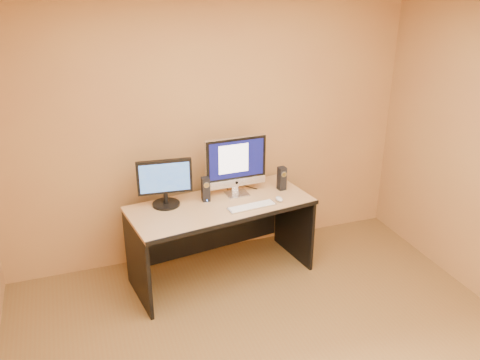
# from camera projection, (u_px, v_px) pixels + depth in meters

# --- Properties ---
(walls) EXTENTS (4.00, 4.00, 2.60)m
(walls) POSITION_uv_depth(u_px,v_px,m) (302.00, 222.00, 3.07)
(walls) COLOR #9E753F
(walls) RESTS_ON ground
(desk) EXTENTS (1.72, 0.94, 0.75)m
(desk) POSITION_uv_depth(u_px,v_px,m) (221.00, 240.00, 4.70)
(desk) COLOR #AC7D56
(desk) RESTS_ON ground
(imac) EXTENTS (0.59, 0.23, 0.56)m
(imac) POSITION_uv_depth(u_px,v_px,m) (237.00, 166.00, 4.63)
(imac) COLOR silver
(imac) RESTS_ON desk
(second_monitor) EXTENTS (0.51, 0.29, 0.43)m
(second_monitor) POSITION_uv_depth(u_px,v_px,m) (165.00, 183.00, 4.44)
(second_monitor) COLOR black
(second_monitor) RESTS_ON desk
(speaker_left) EXTENTS (0.07, 0.08, 0.22)m
(speaker_left) POSITION_uv_depth(u_px,v_px,m) (206.00, 189.00, 4.57)
(speaker_left) COLOR black
(speaker_left) RESTS_ON desk
(speaker_right) EXTENTS (0.08, 0.08, 0.22)m
(speaker_right) POSITION_uv_depth(u_px,v_px,m) (282.00, 178.00, 4.80)
(speaker_right) COLOR black
(speaker_right) RESTS_ON desk
(keyboard) EXTENTS (0.45, 0.16, 0.02)m
(keyboard) POSITION_uv_depth(u_px,v_px,m) (252.00, 206.00, 4.48)
(keyboard) COLOR silver
(keyboard) RESTS_ON desk
(mouse) EXTENTS (0.06, 0.10, 0.04)m
(mouse) POSITION_uv_depth(u_px,v_px,m) (279.00, 199.00, 4.60)
(mouse) COLOR silver
(mouse) RESTS_ON desk
(cable_a) EXTENTS (0.14, 0.18, 0.01)m
(cable_a) POSITION_uv_depth(u_px,v_px,m) (247.00, 186.00, 4.89)
(cable_a) COLOR black
(cable_a) RESTS_ON desk
(cable_b) EXTENTS (0.04, 0.18, 0.01)m
(cable_b) POSITION_uv_depth(u_px,v_px,m) (227.00, 188.00, 4.85)
(cable_b) COLOR black
(cable_b) RESTS_ON desk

